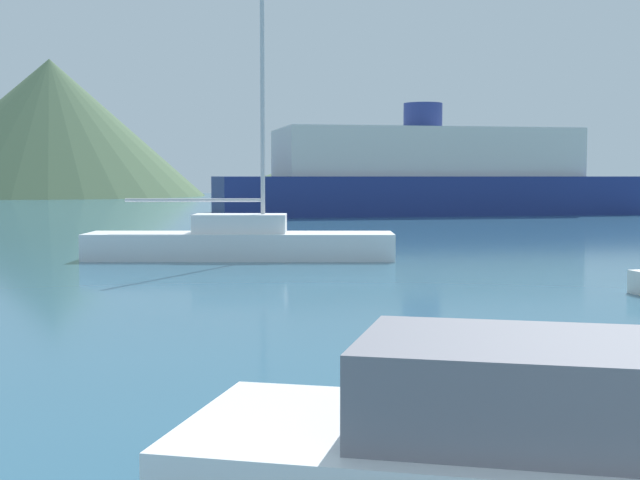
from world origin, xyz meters
The scene contains 4 objects.
sailboat_inner centered at (-0.86, 23.43, 0.48)m, with size 8.57×2.48×8.18m.
ferry_distant centered at (9.91, 53.15, 2.28)m, with size 26.20×12.46×6.75m.
hill_west centered at (-23.85, 104.26, 7.88)m, with size 35.39×35.39×15.76m.
hill_central centered at (13.11, 101.01, 3.45)m, with size 36.95×36.95×6.91m.
Camera 1 is at (-0.49, -1.21, 2.30)m, focal length 50.00 mm.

